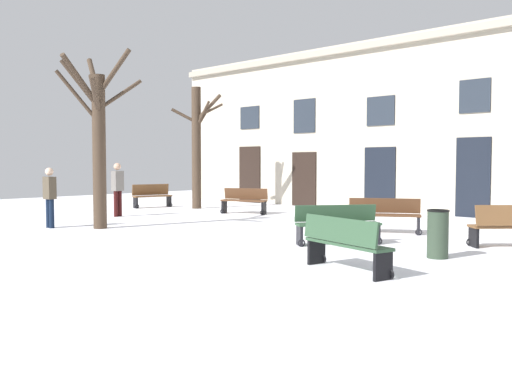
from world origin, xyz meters
TOP-DOWN VIEW (x-y plane):
  - ground_plane at (0.00, 0.00)m, footprint 33.94×33.94m
  - building_facade at (-0.01, 8.51)m, footprint 21.21×0.60m
  - tree_center at (-2.70, -1.77)m, footprint 1.89×2.59m
  - tree_right_of_center at (-5.81, 4.48)m, footprint 1.77×1.77m
  - litter_bin at (6.18, 0.10)m, footprint 0.42×0.42m
  - bench_by_litter_bin at (3.77, 0.28)m, footprint 1.51×1.77m
  - bench_near_center_tree at (5.65, -2.23)m, footprint 1.83×0.87m
  - bench_facing_shops at (-7.56, 3.58)m, footprint 0.77×1.64m
  - bench_far_corner at (-2.86, 4.13)m, footprint 1.70×1.03m
  - bench_near_lamp at (3.55, 2.69)m, footprint 1.79×1.31m
  - person_crossing_plaza at (-3.84, -2.61)m, footprint 0.38×0.22m
  - person_by_shop_door at (-5.27, 0.50)m, footprint 0.29×0.42m

SIDE VIEW (x-z plane):
  - ground_plane at x=0.00m, z-range 0.00..0.00m
  - bench_by_litter_bin at x=3.77m, z-range 0.03..0.90m
  - litter_bin at x=6.18m, z-range 0.00..0.93m
  - bench_far_corner at x=-2.86m, z-range 0.02..0.93m
  - bench_near_lamp at x=3.55m, z-range 0.03..0.93m
  - bench_facing_shops at x=-7.56m, z-range 0.01..0.95m
  - bench_near_center_tree at x=5.65m, z-range 0.02..0.94m
  - person_crossing_plaza at x=-3.84m, z-range 0.09..1.76m
  - person_by_shop_door at x=-5.27m, z-range 0.11..1.91m
  - tree_right_of_center at x=-5.81m, z-range 0.15..4.91m
  - tree_center at x=-2.70m, z-range 0.10..4.97m
  - building_facade at x=-0.01m, z-range 0.04..6.46m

